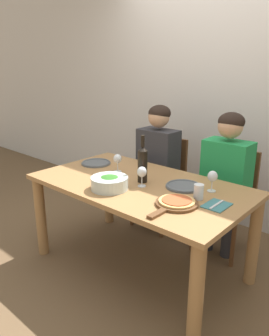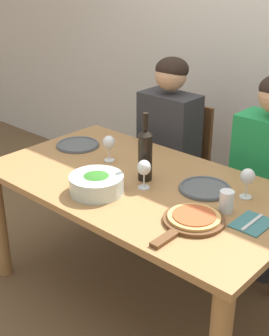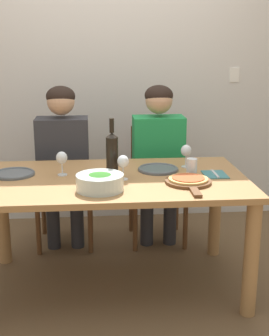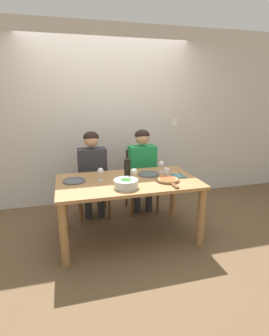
% 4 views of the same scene
% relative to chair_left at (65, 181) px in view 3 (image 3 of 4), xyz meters
% --- Properties ---
extents(ground_plane, '(40.00, 40.00, 0.00)m').
position_rel_chair_left_xyz_m(ground_plane, '(0.34, -0.76, -0.48)').
color(ground_plane, brown).
extents(back_wall, '(10.00, 0.06, 2.70)m').
position_rel_chair_left_xyz_m(back_wall, '(0.34, 0.50, 0.87)').
color(back_wall, silver).
rests_on(back_wall, ground).
extents(dining_table, '(1.64, 0.92, 0.73)m').
position_rel_chair_left_xyz_m(dining_table, '(0.34, -0.76, 0.13)').
color(dining_table, '#9E7042').
rests_on(dining_table, ground).
extents(chair_left, '(0.42, 0.42, 0.88)m').
position_rel_chair_left_xyz_m(chair_left, '(0.00, 0.00, 0.00)').
color(chair_left, brown).
rests_on(chair_left, ground).
extents(chair_right, '(0.42, 0.42, 0.88)m').
position_rel_chair_left_xyz_m(chair_right, '(0.71, 0.00, 0.00)').
color(chair_right, brown).
rests_on(chair_right, ground).
extents(person_woman, '(0.47, 0.51, 1.22)m').
position_rel_chair_left_xyz_m(person_woman, '(0.00, -0.11, 0.25)').
color(person_woman, '#28282D').
rests_on(person_woman, ground).
extents(person_man, '(0.47, 0.51, 1.22)m').
position_rel_chair_left_xyz_m(person_man, '(0.71, -0.11, 0.25)').
color(person_man, '#28282D').
rests_on(person_man, ground).
extents(wine_bottle, '(0.07, 0.07, 0.36)m').
position_rel_chair_left_xyz_m(wine_bottle, '(0.34, -0.73, 0.39)').
color(wine_bottle, black).
rests_on(wine_bottle, dining_table).
extents(broccoli_bowl, '(0.27, 0.27, 0.10)m').
position_rel_chair_left_xyz_m(broccoli_bowl, '(0.26, -1.00, 0.29)').
color(broccoli_bowl, silver).
rests_on(broccoli_bowl, dining_table).
extents(dinner_plate_left, '(0.26, 0.26, 0.02)m').
position_rel_chair_left_xyz_m(dinner_plate_left, '(-0.27, -0.65, 0.25)').
color(dinner_plate_left, '#4C5156').
rests_on(dinner_plate_left, dining_table).
extents(dinner_plate_right, '(0.26, 0.26, 0.02)m').
position_rel_chair_left_xyz_m(dinner_plate_right, '(0.64, -0.62, 0.25)').
color(dinner_plate_right, '#4C5156').
rests_on(dinner_plate_right, dining_table).
extents(pizza_on_board, '(0.27, 0.41, 0.04)m').
position_rel_chair_left_xyz_m(pizza_on_board, '(0.78, -0.92, 0.26)').
color(pizza_on_board, brown).
rests_on(pizza_on_board, dining_table).
extents(wine_glass_left, '(0.07, 0.07, 0.15)m').
position_rel_chair_left_xyz_m(wine_glass_left, '(0.03, -0.68, 0.35)').
color(wine_glass_left, silver).
rests_on(wine_glass_left, dining_table).
extents(wine_glass_right, '(0.07, 0.07, 0.15)m').
position_rel_chair_left_xyz_m(wine_glass_right, '(0.83, -0.56, 0.35)').
color(wine_glass_right, silver).
rests_on(wine_glass_right, dining_table).
extents(wine_glass_centre, '(0.07, 0.07, 0.15)m').
position_rel_chair_left_xyz_m(wine_glass_centre, '(0.40, -0.81, 0.35)').
color(wine_glass_centre, silver).
rests_on(wine_glass_centre, dining_table).
extents(water_tumbler, '(0.07, 0.07, 0.10)m').
position_rel_chair_left_xyz_m(water_tumbler, '(0.83, -0.74, 0.30)').
color(water_tumbler, silver).
rests_on(water_tumbler, dining_table).
extents(fork_on_napkin, '(0.14, 0.18, 0.01)m').
position_rel_chair_left_xyz_m(fork_on_napkin, '(0.98, -0.76, 0.25)').
color(fork_on_napkin, '#387075').
rests_on(fork_on_napkin, dining_table).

